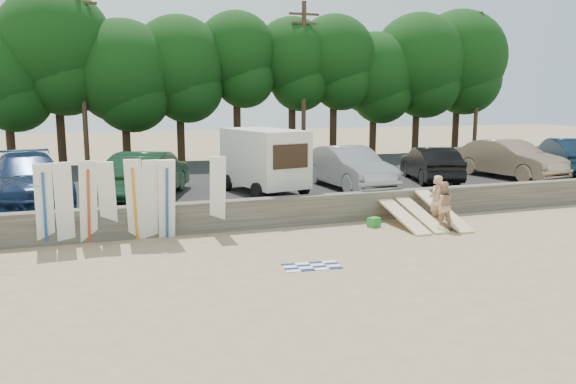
# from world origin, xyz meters

# --- Properties ---
(ground) EXTENTS (120.00, 120.00, 0.00)m
(ground) POSITION_xyz_m (0.00, 0.00, 0.00)
(ground) COLOR tan
(ground) RESTS_ON ground
(seawall) EXTENTS (44.00, 0.50, 1.00)m
(seawall) POSITION_xyz_m (0.00, 3.00, 0.50)
(seawall) COLOR #6B6356
(seawall) RESTS_ON ground
(parking_lot) EXTENTS (44.00, 14.50, 0.70)m
(parking_lot) POSITION_xyz_m (0.00, 10.50, 0.35)
(parking_lot) COLOR #282828
(parking_lot) RESTS_ON ground
(treeline) EXTENTS (32.99, 6.31, 9.38)m
(treeline) POSITION_xyz_m (0.58, 17.52, 6.47)
(treeline) COLOR #382616
(treeline) RESTS_ON parking_lot
(utility_poles) EXTENTS (25.80, 0.26, 9.00)m
(utility_poles) POSITION_xyz_m (2.00, 16.00, 5.43)
(utility_poles) COLOR #473321
(utility_poles) RESTS_ON parking_lot
(box_trailer) EXTENTS (2.84, 4.16, 2.44)m
(box_trailer) POSITION_xyz_m (-3.49, 5.76, 2.07)
(box_trailer) COLOR beige
(box_trailer) RESTS_ON parking_lot
(car_0) EXTENTS (3.45, 6.25, 1.71)m
(car_0) POSITION_xyz_m (-11.84, 6.31, 1.56)
(car_0) COLOR #142446
(car_0) RESTS_ON parking_lot
(car_1) EXTENTS (3.71, 5.48, 1.71)m
(car_1) POSITION_xyz_m (-7.82, 6.22, 1.55)
(car_1) COLOR #11311C
(car_1) RESTS_ON parking_lot
(car_2) EXTENTS (2.08, 5.21, 1.69)m
(car_2) POSITION_xyz_m (0.10, 5.74, 1.54)
(car_2) COLOR gray
(car_2) RESTS_ON parking_lot
(car_3) EXTENTS (2.83, 4.86, 1.51)m
(car_3) POSITION_xyz_m (4.29, 6.26, 1.46)
(car_3) COLOR black
(car_3) RESTS_ON parking_lot
(car_4) EXTENTS (2.71, 5.48, 1.73)m
(car_4) POSITION_xyz_m (8.34, 6.08, 1.56)
(car_4) COLOR #9A7C62
(car_4) RESTS_ON parking_lot
(car_5) EXTENTS (3.77, 5.59, 1.74)m
(car_5) POSITION_xyz_m (11.78, 6.19, 1.57)
(car_5) COLOR #0E1F32
(car_5) RESTS_ON parking_lot
(surfboard_upright_0) EXTENTS (0.59, 0.80, 2.52)m
(surfboard_upright_0) POSITION_xyz_m (-11.09, 2.52, 1.26)
(surfboard_upright_0) COLOR white
(surfboard_upright_0) RESTS_ON ground
(surfboard_upright_1) EXTENTS (0.53, 0.70, 2.54)m
(surfboard_upright_1) POSITION_xyz_m (-10.55, 2.51, 1.27)
(surfboard_upright_1) COLOR white
(surfboard_upright_1) RESTS_ON ground
(surfboard_upright_2) EXTENTS (0.59, 0.69, 2.55)m
(surfboard_upright_2) POSITION_xyz_m (-9.89, 2.55, 1.28)
(surfboard_upright_2) COLOR white
(surfboard_upright_2) RESTS_ON ground
(surfboard_upright_3) EXTENTS (0.60, 0.87, 2.51)m
(surfboard_upright_3) POSITION_xyz_m (-9.34, 2.61, 1.25)
(surfboard_upright_3) COLOR white
(surfboard_upright_3) RESTS_ON ground
(surfboard_upright_4) EXTENTS (0.60, 0.69, 2.55)m
(surfboard_upright_4) POSITION_xyz_m (-8.56, 2.52, 1.28)
(surfboard_upright_4) COLOR white
(surfboard_upright_4) RESTS_ON ground
(surfboard_upright_5) EXTENTS (0.55, 0.76, 2.53)m
(surfboard_upright_5) POSITION_xyz_m (-8.11, 2.46, 1.26)
(surfboard_upright_5) COLOR white
(surfboard_upright_5) RESTS_ON ground
(surfboard_upright_6) EXTENTS (0.51, 0.77, 2.52)m
(surfboard_upright_6) POSITION_xyz_m (-7.62, 2.37, 1.26)
(surfboard_upright_6) COLOR white
(surfboard_upright_6) RESTS_ON ground
(surfboard_upright_7) EXTENTS (0.56, 0.85, 2.51)m
(surfboard_upright_7) POSITION_xyz_m (-7.66, 2.65, 1.25)
(surfboard_upright_7) COLOR white
(surfboard_upright_7) RESTS_ON ground
(surfboard_upright_8) EXTENTS (0.56, 0.71, 2.54)m
(surfboard_upright_8) POSITION_xyz_m (-5.99, 2.60, 1.27)
(surfboard_upright_8) COLOR white
(surfboard_upright_8) RESTS_ON ground
(surfboard_low_0) EXTENTS (0.56, 2.92, 0.83)m
(surfboard_low_0) POSITION_xyz_m (0.13, 1.59, 0.41)
(surfboard_low_0) COLOR beige
(surfboard_low_0) RESTS_ON ground
(surfboard_low_1) EXTENTS (0.56, 2.91, 0.86)m
(surfboard_low_1) POSITION_xyz_m (0.81, 1.60, 0.43)
(surfboard_low_1) COLOR beige
(surfboard_low_1) RESTS_ON ground
(surfboard_low_2) EXTENTS (0.56, 2.87, 1.00)m
(surfboard_low_2) POSITION_xyz_m (1.62, 1.38, 0.50)
(surfboard_low_2) COLOR beige
(surfboard_low_2) RESTS_ON ground
(beachgoer_a) EXTENTS (0.75, 0.70, 1.72)m
(beachgoer_a) POSITION_xyz_m (1.36, 1.43, 0.86)
(beachgoer_a) COLOR tan
(beachgoer_a) RESTS_ON ground
(beachgoer_b) EXTENTS (0.89, 0.74, 1.62)m
(beachgoer_b) POSITION_xyz_m (1.14, 0.73, 0.81)
(beachgoer_b) COLOR tan
(beachgoer_b) RESTS_ON ground
(cooler) EXTENTS (0.46, 0.41, 0.32)m
(cooler) POSITION_xyz_m (-0.79, 1.83, 0.16)
(cooler) COLOR green
(cooler) RESTS_ON ground
(gear_bag) EXTENTS (0.36, 0.32, 0.22)m
(gear_bag) POSITION_xyz_m (2.17, 2.40, 0.11)
(gear_bag) COLOR #C34016
(gear_bag) RESTS_ON ground
(beach_towel) EXTENTS (1.63, 1.63, 0.00)m
(beach_towel) POSITION_xyz_m (-4.45, -1.71, 0.01)
(beach_towel) COLOR white
(beach_towel) RESTS_ON ground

